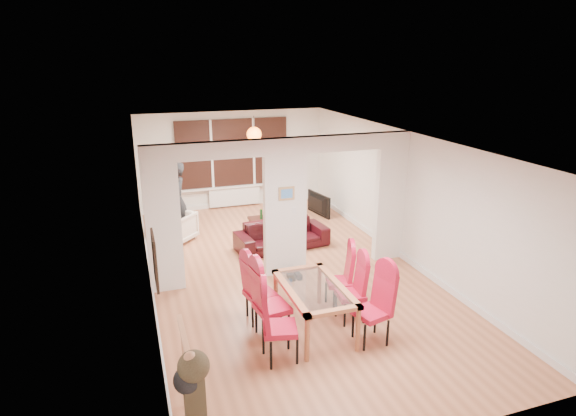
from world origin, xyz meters
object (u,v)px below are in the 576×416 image
dining_chair_la (280,323)px  dining_chair_ra (371,307)px  dining_chair_rb (351,290)px  television (315,205)px  armchair (176,227)px  dining_chair_lc (260,289)px  coffee_table (270,222)px  person (178,201)px  bottle (261,214)px  dining_chair_lb (272,302)px  dining_table (314,308)px  sofa (282,235)px  bowl (278,217)px  dining_chair_rc (340,278)px

dining_chair_la → dining_chair_ra: bearing=12.6°
dining_chair_rb → television: size_ratio=1.02×
armchair → television: bearing=54.6°
dining_chair_lc → coffee_table: dining_chair_lc is taller
dining_chair_rb → person: 5.00m
dining_chair_la → dining_chair_rb: size_ratio=1.10×
dining_chair_ra → dining_chair_rb: 0.65m
dining_chair_rb → bottle: dining_chair_rb is taller
dining_chair_lc → armchair: 3.97m
dining_chair_la → dining_chair_lb: 0.55m
dining_chair_rb → armchair: 4.84m
dining_chair_la → dining_chair_rb: bearing=38.2°
bottle → dining_chair_ra: bearing=-87.8°
dining_chair_la → dining_table: bearing=51.0°
armchair → dining_chair_lc: bearing=-33.7°
dining_table → sofa: dining_table is taller
armchair → television: size_ratio=0.73×
dining_table → person: 4.85m
bowl → dining_table: bearing=-100.9°
dining_chair_rb → bowl: size_ratio=5.00×
person → dining_table: bearing=16.1°
dining_chair_rc → dining_chair_lb: bearing=-142.8°
sofa → person: 2.49m
dining_chair_la → coffee_table: bearing=88.0°
dining_chair_ra → person: 5.59m
bottle → person: bearing=179.8°
television → coffee_table: (-1.36, -0.47, -0.17)m
dining_chair_rb → dining_table: bearing=-167.4°
dining_chair_lc → bottle: 4.22m
armchair → bottle: bearing=49.1°
coffee_table → bowl: 0.24m
dining_chair_lb → dining_chair_lc: size_ratio=1.09×
dining_chair_ra → television: 5.83m
armchair → television: (3.62, 0.71, -0.04)m
sofa → coffee_table: size_ratio=1.93×
dining_chair_la → bowl: bearing=85.9°
dining_chair_lc → dining_chair_rb: 1.40m
sofa → coffee_table: 1.37m
bowl → armchair: bearing=-176.8°
dining_chair_lb → sofa: size_ratio=0.59×
dining_chair_lb → dining_chair_rc: dining_chair_lb is taller
dining_chair_rc → television: bearing=88.0°
dining_chair_rb → person: bearing=120.9°
dining_table → dining_chair_rb: dining_chair_rb is taller
dining_chair_rc → coffee_table: size_ratio=0.99×
dining_chair_lb → dining_chair_ra: dining_chair_lb is taller
dining_chair_lb → person: 4.68m
dining_table → bottle: size_ratio=6.01×
dining_chair_la → television: size_ratio=1.13×
dining_chair_lc → dining_chair_rb: size_ratio=1.05×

